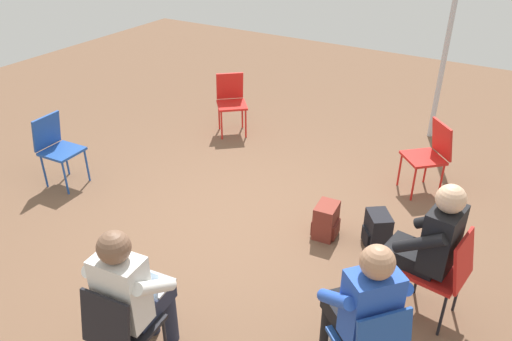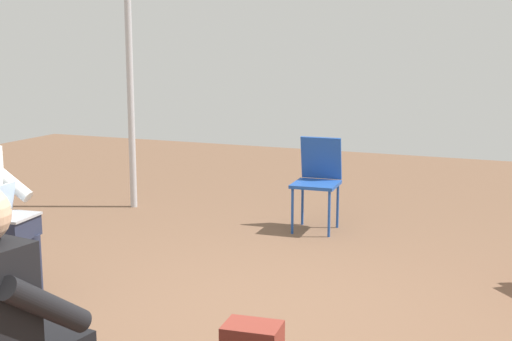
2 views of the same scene
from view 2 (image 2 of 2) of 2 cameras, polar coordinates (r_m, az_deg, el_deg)
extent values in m
plane|color=brown|center=(4.46, 0.16, -12.44)|extent=(14.00, 14.00, 0.00)
cube|color=#1E4799|center=(6.52, 4.80, -1.12)|extent=(0.42, 0.42, 0.03)
cylinder|color=#1E4799|center=(6.37, 5.87, -3.49)|extent=(0.02, 0.02, 0.42)
cylinder|color=#1E4799|center=(6.45, 2.93, -3.26)|extent=(0.02, 0.02, 0.42)
cylinder|color=#1E4799|center=(6.69, 6.54, -2.82)|extent=(0.02, 0.02, 0.42)
cylinder|color=#1E4799|center=(6.77, 3.74, -2.62)|extent=(0.02, 0.02, 0.42)
cube|color=#1E4799|center=(6.66, 5.23, 1.01)|extent=(0.38, 0.11, 0.40)
cylinder|color=black|center=(5.26, -18.57, -7.00)|extent=(0.02, 0.02, 0.42)
cylinder|color=#23283D|center=(5.09, -17.36, -7.34)|extent=(0.11, 0.11, 0.45)
cylinder|color=#23283D|center=(4.95, -18.52, -7.91)|extent=(0.11, 0.11, 0.45)
cube|color=#23283D|center=(5.03, -19.69, -4.29)|extent=(0.45, 0.34, 0.14)
cylinder|color=silver|center=(5.18, -19.38, -0.62)|extent=(0.40, 0.13, 0.31)
cube|color=#9EA0A5|center=(4.95, -18.71, -3.53)|extent=(0.25, 0.32, 0.02)
cube|color=#B2D1F2|center=(4.99, -19.81, -2.22)|extent=(0.08, 0.30, 0.20)
cylinder|color=black|center=(2.70, -16.41, -10.33)|extent=(0.14, 0.40, 0.31)
cylinder|color=#B2B2B7|center=(7.44, -10.06, 7.65)|extent=(0.07, 0.07, 2.79)
camera|label=1|loc=(5.55, -53.68, 20.50)|focal=35.00mm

